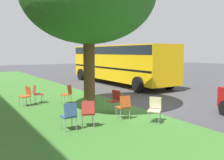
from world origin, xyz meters
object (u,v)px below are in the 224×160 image
object	(u,v)px
chair_3	(90,92)
chair_8	(88,112)
chair_5	(26,95)
chair_0	(68,93)
chair_1	(124,105)
chair_6	(37,93)
chair_2	(155,108)
chair_7	(115,99)
school_bus	(119,61)
chair_4	(69,114)

from	to	relation	value
chair_3	chair_8	bearing A→B (deg)	151.73
chair_8	chair_5	bearing A→B (deg)	11.54
chair_0	chair_1	world-z (taller)	same
chair_1	chair_6	distance (m)	4.84
chair_0	chair_8	distance (m)	3.98
chair_1	chair_2	xyz separation A→B (m)	(-0.88, -0.67, 0.00)
chair_7	chair_8	distance (m)	2.29
chair_0	chair_7	xyz separation A→B (m)	(-2.56, -0.99, 0.00)
chair_6	chair_7	world-z (taller)	same
chair_7	chair_8	bearing A→B (deg)	125.26
chair_8	chair_7	bearing A→B (deg)	-54.74
chair_1	chair_7	xyz separation A→B (m)	(1.15, -0.36, 0.00)
chair_5	chair_8	xyz separation A→B (m)	(-4.37, -0.89, 0.00)
chair_8	school_bus	bearing A→B (deg)	-38.63
chair_6	chair_8	world-z (taller)	same
chair_2	chair_6	distance (m)	5.92
chair_5	chair_3	bearing A→B (deg)	-105.59
chair_2	school_bus	bearing A→B (deg)	-26.89
chair_5	chair_8	distance (m)	4.46
chair_2	chair_6	bearing A→B (deg)	25.08
chair_1	chair_2	distance (m)	1.10
chair_2	chair_7	size ratio (longest dim) A/B	1.00
chair_5	chair_6	size ratio (longest dim) A/B	1.00
chair_2	chair_7	distance (m)	2.05
chair_0	chair_2	distance (m)	4.77
chair_3	chair_7	size ratio (longest dim) A/B	1.00
chair_3	chair_7	bearing A→B (deg)	178.48
chair_6	school_bus	xyz separation A→B (m)	(4.03, -7.27, 1.24)
chair_4	chair_5	xyz separation A→B (m)	(4.37, 0.26, 0.00)
chair_0	chair_8	size ratio (longest dim) A/B	1.00
chair_1	chair_3	size ratio (longest dim) A/B	1.00
chair_0	chair_7	world-z (taller)	same
chair_2	chair_1	bearing A→B (deg)	37.13
chair_6	chair_7	size ratio (longest dim) A/B	1.00
chair_4	chair_8	distance (m)	0.63
chair_0	school_bus	bearing A→B (deg)	-51.57
chair_1	chair_5	xyz separation A→B (m)	(4.20, 2.40, 0.00)
chair_0	chair_6	distance (m)	1.44
chair_7	school_bus	bearing A→B (deg)	-34.56
chair_6	chair_7	xyz separation A→B (m)	(-3.33, -2.20, 0.00)
chair_8	chair_1	bearing A→B (deg)	-83.54
chair_2	chair_3	size ratio (longest dim) A/B	1.00
chair_1	chair_4	world-z (taller)	same
chair_1	chair_3	distance (m)	3.44
chair_4	chair_8	xyz separation A→B (m)	(-0.00, -0.63, 0.00)
chair_6	chair_7	bearing A→B (deg)	-146.54
chair_5	chair_8	size ratio (longest dim) A/B	1.00
chair_8	chair_0	bearing A→B (deg)	-12.81
chair_0	chair_8	bearing A→B (deg)	167.19
chair_5	chair_4	bearing A→B (deg)	-176.57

